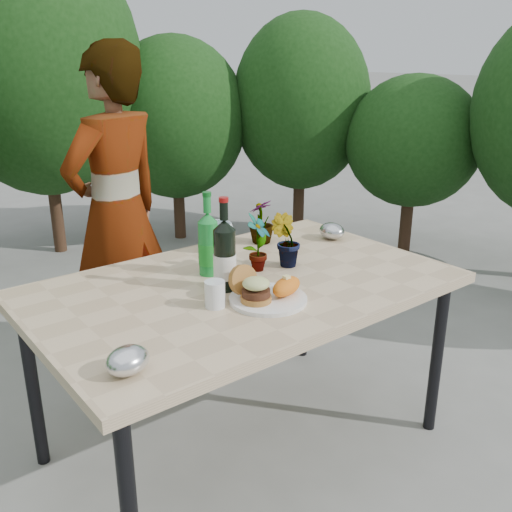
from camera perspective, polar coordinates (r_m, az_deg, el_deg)
ground at (r=2.59m, az=-1.15°, el=-18.20°), size 80.00×80.00×0.00m
patio_table at (r=2.23m, az=-1.27°, el=-4.00°), size 1.60×1.00×0.75m
shrub_hedge at (r=3.65m, az=-14.97°, el=12.59°), size 6.90×5.23×2.50m
dinner_plate at (r=2.04m, az=1.22°, el=-4.34°), size 0.28×0.28×0.01m
burger_stack at (r=2.00m, az=-0.33°, el=-3.17°), size 0.11×0.16×0.11m
sweet_potato at (r=2.05m, az=3.06°, el=-3.05°), size 0.17×0.12×0.06m
grilled_veg at (r=2.11m, az=-0.01°, el=-2.92°), size 0.08×0.05×0.03m
wine_bottle at (r=2.10m, az=-3.15°, el=-0.05°), size 0.08×0.08×0.35m
sparkling_water at (r=2.25m, az=-4.80°, el=1.12°), size 0.08×0.08×0.34m
plastic_cup at (r=1.99m, az=-4.13°, el=-3.83°), size 0.07×0.07×0.09m
seedling_left at (r=2.28m, az=0.19°, el=1.34°), size 0.15×0.13×0.24m
seedling_mid at (r=2.34m, az=2.99°, el=1.56°), size 0.15×0.15×0.22m
seedling_right at (r=2.64m, az=0.55°, el=3.47°), size 0.14×0.14×0.20m
blue_bowl at (r=2.56m, az=-3.99°, el=1.99°), size 0.20×0.20×0.12m
foil_packet_left at (r=1.63m, az=-12.73°, el=-10.14°), size 0.16×0.14×0.08m
foil_packet_right at (r=2.73m, az=7.60°, el=2.50°), size 0.11×0.14×0.08m
person at (r=2.96m, az=-13.71°, el=4.17°), size 0.69×0.55×1.65m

